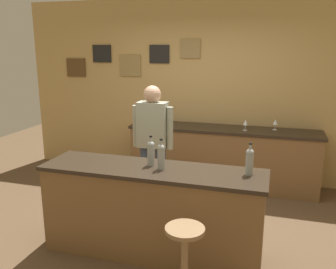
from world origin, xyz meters
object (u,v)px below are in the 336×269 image
object	(u,v)px
wine_bottle_b	(161,156)
coffee_mug	(143,120)
bar_stool	(185,252)
wine_glass_b	(245,123)
wine_bottle_c	(250,161)
wine_glass_a	(161,116)
wine_bottle_a	(151,152)
wine_glass_c	(275,122)
bartender	(153,141)

from	to	relation	value
wine_bottle_b	coffee_mug	distance (m)	2.29
bar_stool	wine_glass_b	xyz separation A→B (m)	(0.23, 2.61, 0.55)
bar_stool	wine_bottle_c	bearing A→B (deg)	58.95
wine_glass_a	bar_stool	bearing A→B (deg)	-68.43
bar_stool	wine_glass_b	distance (m)	2.68
bar_stool	coffee_mug	size ratio (longest dim) A/B	5.44
wine_bottle_a	wine_glass_c	size ratio (longest dim) A/B	1.97
bar_stool	wine_glass_b	world-z (taller)	wine_glass_b
wine_bottle_a	wine_bottle_b	bearing A→B (deg)	-31.74
coffee_mug	bartender	bearing A→B (deg)	-63.82
bar_stool	wine_bottle_a	world-z (taller)	wine_bottle_a
coffee_mug	wine_bottle_c	bearing A→B (deg)	-47.85
wine_bottle_b	wine_bottle_c	bearing A→B (deg)	6.24
wine_bottle_a	wine_bottle_b	size ratio (longest dim) A/B	1.00
wine_bottle_c	coffee_mug	world-z (taller)	wine_bottle_c
wine_bottle_a	wine_bottle_b	world-z (taller)	same
wine_bottle_a	wine_bottle_b	xyz separation A→B (m)	(0.13, -0.08, 0.00)
bar_stool	wine_bottle_a	distance (m)	1.06
bar_stool	wine_glass_b	size ratio (longest dim) A/B	4.39
bar_stool	bartender	bearing A→B (deg)	117.38
wine_bottle_b	wine_glass_a	size ratio (longest dim) A/B	1.97
wine_glass_b	wine_bottle_a	bearing A→B (deg)	-111.62
wine_glass_c	coffee_mug	bearing A→B (deg)	-177.59
wine_bottle_c	wine_glass_c	bearing A→B (deg)	84.21
bartender	wine_bottle_a	distance (m)	0.90
bartender	wine_glass_c	bearing A→B (deg)	40.21
wine_bottle_a	coffee_mug	bearing A→B (deg)	112.79
wine_glass_a	wine_glass_c	bearing A→B (deg)	0.62
bar_stool	wine_bottle_c	size ratio (longest dim) A/B	2.22
wine_bottle_b	wine_glass_c	xyz separation A→B (m)	(1.03, 2.15, -0.05)
bartender	bar_stool	world-z (taller)	bartender
bar_stool	wine_glass_c	world-z (taller)	wine_glass_c
wine_glass_b	bar_stool	bearing A→B (deg)	-94.99
wine_bottle_a	wine_glass_c	bearing A→B (deg)	60.62
bar_stool	wine_bottle_a	bearing A→B (deg)	126.93
wine_bottle_c	bartender	bearing A→B (deg)	145.61
wine_glass_a	wine_glass_b	world-z (taller)	same
bartender	coffee_mug	size ratio (longest dim) A/B	12.96
bar_stool	wine_glass_c	xyz separation A→B (m)	(0.64, 2.77, 0.55)
wine_glass_a	coffee_mug	bearing A→B (deg)	-166.54
wine_bottle_b	coffee_mug	bearing A→B (deg)	115.07
wine_glass_b	wine_bottle_b	bearing A→B (deg)	-107.38
wine_bottle_c	wine_glass_c	xyz separation A→B (m)	(0.21, 2.06, -0.05)
bartender	wine_bottle_b	bearing A→B (deg)	-66.29
wine_bottle_b	coffee_mug	xyz separation A→B (m)	(-0.97, 2.07, -0.11)
wine_bottle_c	wine_glass_a	xyz separation A→B (m)	(-1.52, 2.04, -0.05)
bartender	wine_glass_b	size ratio (longest dim) A/B	10.45
wine_glass_c	wine_bottle_b	bearing A→B (deg)	-115.61
wine_bottle_a	wine_glass_b	xyz separation A→B (m)	(0.76, 1.91, -0.05)
wine_bottle_c	wine_glass_b	size ratio (longest dim) A/B	1.97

